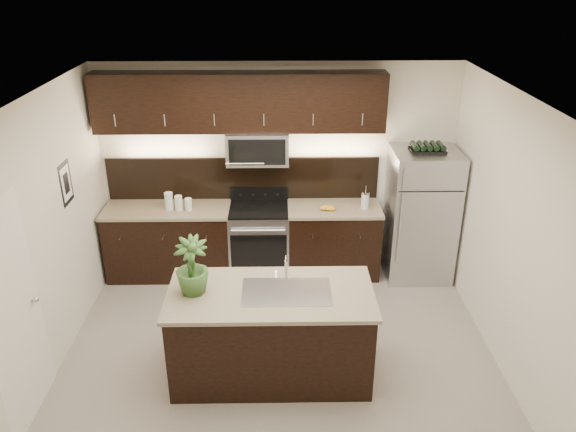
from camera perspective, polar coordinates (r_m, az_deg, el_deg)
The scene contains 12 objects.
ground at distance 6.13m, azimuth -0.90°, elevation -13.68°, with size 4.50×4.50×0.00m, color gray.
room_walls at distance 5.22m, azimuth -2.24°, elevation 0.80°, with size 4.52×4.02×2.71m.
counter_run at distance 7.32m, azimuth -4.52°, elevation -2.50°, with size 3.51×0.65×0.94m.
upper_fixtures at distance 6.86m, azimuth -4.70°, elevation 10.57°, with size 3.49×0.40×1.66m.
island at distance 5.61m, azimuth -1.71°, elevation -11.78°, with size 1.96×0.96×0.94m.
sink_faucet at distance 5.34m, azimuth -0.16°, elevation -7.53°, with size 0.84×0.50×0.28m.
refrigerator at distance 7.31m, azimuth 13.29°, elevation 0.10°, with size 0.82×0.74×1.69m, color #B2B2B7.
wine_rack at distance 6.99m, azimuth 14.00°, elevation 6.75°, with size 0.42×0.26×0.10m.
plant at distance 5.28m, azimuth -9.78°, elevation -5.03°, with size 0.31×0.31×0.56m, color #305421.
canisters at distance 7.12m, azimuth -11.28°, elevation 1.35°, with size 0.34×0.12×0.23m.
french_press at distance 7.09m, azimuth 7.85°, elevation 1.60°, with size 0.10×0.10×0.30m.
bananas at distance 7.04m, azimuth 3.64°, elevation 0.89°, with size 0.19×0.15×0.06m, color gold.
Camera 1 is at (0.01, -4.80, 3.81)m, focal length 35.00 mm.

